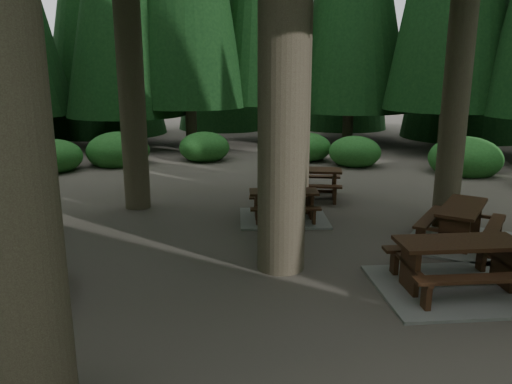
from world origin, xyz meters
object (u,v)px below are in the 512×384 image
object	(u,v)px
picnic_table_d	(307,179)
picnic_table_f	(460,230)
picnic_table_c	(284,210)
picnic_table_a	(456,273)

from	to	relation	value
picnic_table_d	picnic_table_f	size ratio (longest dim) A/B	0.75
picnic_table_d	picnic_table_c	bearing A→B (deg)	-103.33
picnic_table_a	picnic_table_f	xyz separation A→B (m)	(1.52, 1.92, -0.02)
picnic_table_d	picnic_table_f	world-z (taller)	picnic_table_d
picnic_table_c	picnic_table_d	distance (m)	2.23
picnic_table_d	picnic_table_a	bearing A→B (deg)	-66.29
picnic_table_a	picnic_table_f	world-z (taller)	picnic_table_a
picnic_table_c	picnic_table_d	bearing A→B (deg)	67.47
picnic_table_a	picnic_table_d	bearing A→B (deg)	101.55
picnic_table_c	picnic_table_f	distance (m)	3.89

